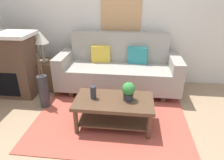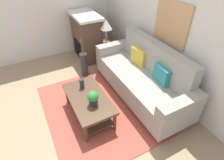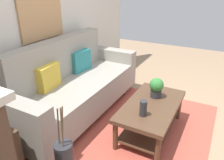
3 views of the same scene
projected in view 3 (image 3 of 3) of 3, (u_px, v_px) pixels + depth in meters
name	position (u px, v px, depth m)	size (l,w,h in m)	color
ground_plane	(171.00, 142.00, 2.69)	(8.95, 8.95, 0.00)	#9E7F60
wall_back	(37.00, 18.00, 2.99)	(4.95, 0.10, 2.70)	silver
area_rug	(134.00, 130.00, 2.90)	(2.30, 1.85, 0.01)	#B24C3D
couch	(74.00, 86.00, 3.16)	(2.26, 0.84, 1.08)	gray
throw_pillow_mustard	(48.00, 77.00, 2.82)	(0.36, 0.12, 0.32)	gold
throw_pillow_teal	(81.00, 61.00, 3.39)	(0.36, 0.12, 0.32)	teal
coffee_table	(151.00, 112.00, 2.74)	(1.10, 0.60, 0.43)	#513826
tabletop_vase	(143.00, 108.00, 2.42)	(0.08, 0.08, 0.19)	#2D2D33
potted_plant_tabletop	(156.00, 87.00, 2.80)	(0.18, 0.18, 0.26)	#2D2D33
floor_vase_branch_a	(63.00, 125.00, 1.77)	(0.01, 0.01, 0.36)	brown
floor_vase_branch_b	(58.00, 126.00, 1.75)	(0.01, 0.01, 0.36)	brown
floor_vase_branch_c	(62.00, 128.00, 1.74)	(0.01, 0.01, 0.36)	brown
framed_painting	(41.00, 12.00, 2.95)	(0.77, 0.03, 0.72)	tan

